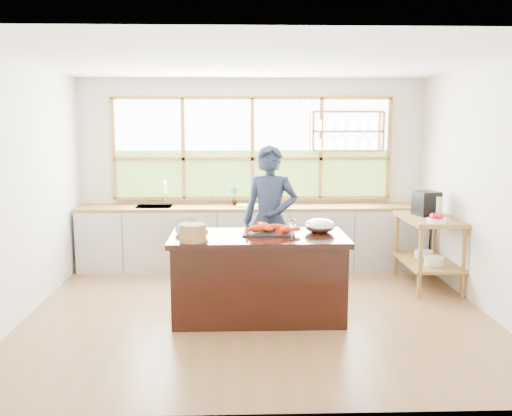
{
  "coord_description": "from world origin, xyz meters",
  "views": [
    {
      "loc": [
        -0.22,
        -6.07,
        2.08
      ],
      "look_at": [
        -0.01,
        0.15,
        1.14
      ],
      "focal_mm": 40.0,
      "sensor_mm": 36.0,
      "label": 1
    }
  ],
  "objects_px": {
    "espresso_machine": "(427,203)",
    "wicker_basket": "(193,233)",
    "cook": "(270,221)",
    "island": "(258,276)"
  },
  "relations": [
    {
      "from": "island",
      "to": "cook",
      "type": "bearing_deg",
      "value": 78.73
    },
    {
      "from": "cook",
      "to": "espresso_machine",
      "type": "distance_m",
      "value": 2.06
    },
    {
      "from": "espresso_machine",
      "to": "cook",
      "type": "bearing_deg",
      "value": 175.61
    },
    {
      "from": "island",
      "to": "espresso_machine",
      "type": "relative_size",
      "value": 6.01
    },
    {
      "from": "cook",
      "to": "wicker_basket",
      "type": "bearing_deg",
      "value": -113.56
    },
    {
      "from": "cook",
      "to": "espresso_machine",
      "type": "xyz_separation_m",
      "value": [
        2.02,
        0.37,
        0.15
      ]
    },
    {
      "from": "island",
      "to": "wicker_basket",
      "type": "relative_size",
      "value": 6.8
    },
    {
      "from": "cook",
      "to": "wicker_basket",
      "type": "distance_m",
      "value": 1.42
    },
    {
      "from": "island",
      "to": "cook",
      "type": "distance_m",
      "value": 0.99
    },
    {
      "from": "espresso_machine",
      "to": "wicker_basket",
      "type": "bearing_deg",
      "value": -166.96
    }
  ]
}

